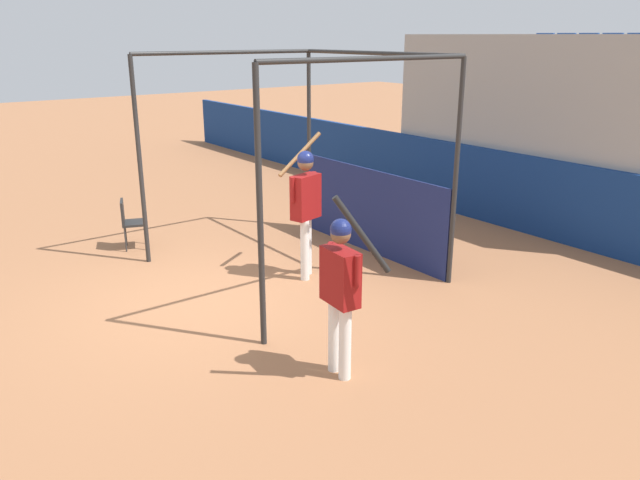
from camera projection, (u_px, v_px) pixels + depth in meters
The scene contains 8 objects.
ground_plane at pixel (206, 301), 8.48m from camera, with size 60.00×60.00×0.00m, color #9E6642.
outfield_wall at pixel (497, 188), 11.74m from camera, with size 24.00×0.12×1.40m.
bleacher_section at pixel (567, 124), 12.58m from camera, with size 5.40×4.00×3.48m.
batting_cage at pixel (344, 178), 9.68m from camera, with size 3.54×3.24×3.21m.
player_batter at pixel (306, 201), 8.97m from camera, with size 0.62×0.86×2.06m.
player_waiting at pixel (341, 284), 6.31m from camera, with size 0.81×0.53×2.05m.
folding_chair at pixel (129, 219), 10.40m from camera, with size 0.52×0.52×0.84m.
baseball at pixel (356, 264), 9.73m from camera, with size 0.07×0.07×0.07m.
Camera 1 is at (7.17, -3.42, 3.44)m, focal length 35.00 mm.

